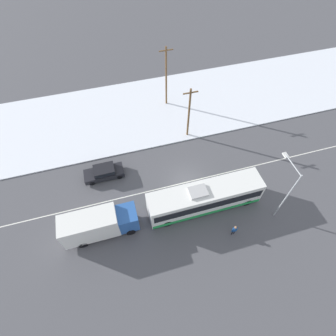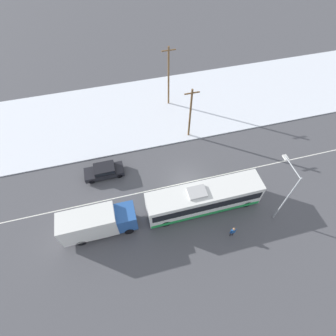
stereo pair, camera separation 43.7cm
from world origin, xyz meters
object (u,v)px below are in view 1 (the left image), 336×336
Objects in this scene: city_bus at (205,198)px; pedestrian_at_stop at (235,230)px; streetlamp at (287,187)px; utility_pole_snowlot at (166,77)px; box_truck at (98,224)px; sedan_car at (104,172)px; utility_pole_roadside at (189,113)px.

pedestrian_at_stop is at bearing -65.71° from city_bus.
utility_pole_snowlot is (-6.05, 19.82, -0.12)m from streetlamp.
sedan_car is (1.29, 6.80, -1.00)m from box_truck.
pedestrian_at_stop is (1.73, -3.84, -0.63)m from city_bus.
city_bus is at bearing -0.01° from box_truck.
utility_pole_roadside is at bearing 111.49° from streetlamp.
streetlamp is at bearing -68.51° from utility_pole_roadside.
utility_pole_snowlot is (-0.93, 6.82, 0.72)m from utility_pole_roadside.
sedan_car is at bearing 150.32° from streetlamp.
box_truck is at bearing -124.00° from utility_pole_snowlot.
pedestrian_at_stop is at bearing -89.73° from utility_pole_roadside.
pedestrian_at_stop is 14.57m from utility_pole_roadside.
box_truck is 1.00× the size of utility_pole_roadside.
utility_pole_snowlot reaches higher than sedan_car.
utility_pole_snowlot reaches higher than streetlamp.
box_truck is 0.84× the size of utility_pole_snowlot.
box_truck is 0.99× the size of streetlamp.
sedan_car is at bearing -162.07° from utility_pole_roadside.
streetlamp is at bearing 150.32° from sedan_car.
streetlamp is at bearing -73.02° from utility_pole_snowlot.
utility_pole_roadside reaches higher than pedestrian_at_stop.
box_truck is at bearing 171.80° from streetlamp.
city_bus is 4.26m from pedestrian_at_stop.
box_truck is at bearing 79.23° from sedan_car.
box_truck reaches higher than pedestrian_at_stop.
utility_pole_roadside is (-0.07, 14.30, 2.78)m from pedestrian_at_stop.
box_truck is 4.33× the size of pedestrian_at_stop.
streetlamp is at bearing -20.58° from city_bus.
pedestrian_at_stop is at bearing -165.64° from streetlamp.
utility_pole_roadside is (12.58, 10.45, 2.00)m from box_truck.
utility_pole_roadside is at bearing -162.07° from sedan_car.
sedan_car is at bearing 136.85° from pedestrian_at_stop.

